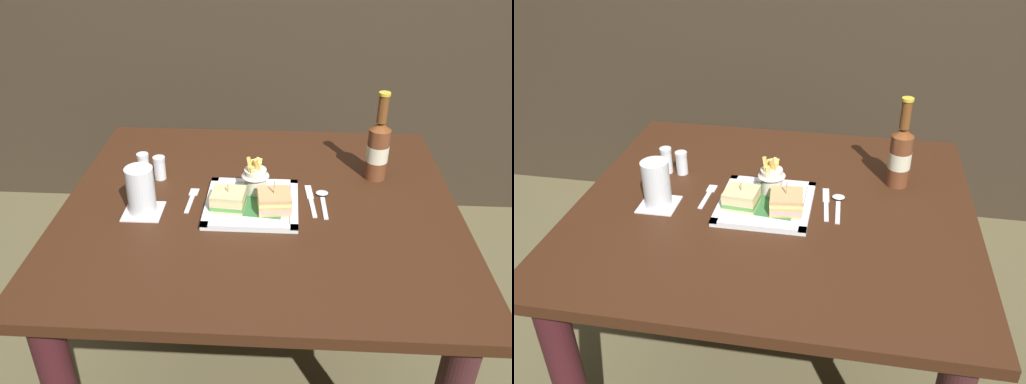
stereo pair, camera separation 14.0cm
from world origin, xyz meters
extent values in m
cube|color=#371D0F|center=(0.00, 0.00, 0.73)|extent=(1.06, 0.96, 0.03)
cylinder|color=black|center=(-0.45, 0.40, 0.36)|extent=(0.08, 0.08, 0.71)
cylinder|color=black|center=(0.45, 0.40, 0.36)|extent=(0.08, 0.08, 0.71)
cube|color=white|center=(-0.02, -0.01, 0.75)|extent=(0.24, 0.24, 0.01)
cube|color=#306835|center=(-0.02, -0.01, 0.75)|extent=(0.18, 0.15, 0.00)
cube|color=white|center=(-0.02, -0.13, 0.76)|extent=(0.24, 0.02, 0.01)
cube|color=white|center=(-0.02, 0.10, 0.76)|extent=(0.24, 0.02, 0.01)
cube|color=white|center=(-0.13, -0.01, 0.76)|extent=(0.02, 0.24, 0.01)
cube|color=white|center=(0.09, -0.01, 0.76)|extent=(0.02, 0.24, 0.01)
cube|color=#D5B788|center=(-0.08, -0.04, 0.76)|extent=(0.09, 0.09, 0.01)
cube|color=#50943F|center=(-0.08, -0.04, 0.77)|extent=(0.09, 0.09, 0.01)
cube|color=beige|center=(-0.08, -0.04, 0.78)|extent=(0.09, 0.09, 0.01)
cube|color=#EACA84|center=(-0.08, -0.04, 0.79)|extent=(0.09, 0.09, 0.01)
cube|color=#D2BE85|center=(-0.08, -0.04, 0.80)|extent=(0.09, 0.09, 0.01)
cylinder|color=tan|center=(-0.08, -0.04, 0.79)|extent=(0.00, 0.00, 0.07)
cube|color=tan|center=(0.04, -0.04, 0.76)|extent=(0.09, 0.09, 0.01)
cube|color=#D89396|center=(0.04, -0.04, 0.77)|extent=(0.09, 0.09, 0.01)
cube|color=tan|center=(0.04, -0.04, 0.78)|extent=(0.09, 0.09, 0.01)
cube|color=#E7D879|center=(0.04, -0.04, 0.79)|extent=(0.09, 0.09, 0.01)
cube|color=tan|center=(0.04, -0.04, 0.80)|extent=(0.09, 0.09, 0.01)
cylinder|color=tan|center=(0.04, -0.04, 0.80)|extent=(0.00, 0.00, 0.08)
cylinder|color=silver|center=(-0.02, 0.05, 0.79)|extent=(0.06, 0.06, 0.07)
cone|color=silver|center=(-0.02, 0.05, 0.82)|extent=(0.08, 0.08, 0.03)
cube|color=#E2C36A|center=(-0.02, 0.04, 0.82)|extent=(0.01, 0.01, 0.06)
cube|color=#E8C56B|center=(-0.02, 0.04, 0.82)|extent=(0.02, 0.02, 0.05)
cube|color=#EBCC7B|center=(-0.02, 0.06, 0.82)|extent=(0.02, 0.01, 0.06)
cube|color=#F2C962|center=(-0.01, 0.07, 0.82)|extent=(0.02, 0.01, 0.05)
cube|color=#E5C25B|center=(-0.03, 0.03, 0.83)|extent=(0.02, 0.02, 0.07)
cube|color=#EBD073|center=(-0.01, 0.05, 0.82)|extent=(0.02, 0.02, 0.05)
cube|color=#E8CC7D|center=(-0.02, 0.04, 0.82)|extent=(0.01, 0.01, 0.06)
cube|color=#F2D16D|center=(-0.02, 0.02, 0.82)|extent=(0.01, 0.01, 0.05)
cube|color=#E4B951|center=(-0.01, 0.04, 0.83)|extent=(0.02, 0.03, 0.07)
cylinder|color=brown|center=(0.33, 0.17, 0.82)|extent=(0.06, 0.06, 0.15)
cone|color=brown|center=(0.33, 0.17, 0.91)|extent=(0.06, 0.06, 0.02)
cylinder|color=brown|center=(0.33, 0.17, 0.96)|extent=(0.03, 0.03, 0.08)
cylinder|color=gold|center=(0.33, 0.17, 1.00)|extent=(0.03, 0.03, 0.01)
cylinder|color=beige|center=(0.33, 0.17, 0.82)|extent=(0.06, 0.06, 0.05)
cube|color=silver|center=(-0.30, -0.06, 0.75)|extent=(0.10, 0.10, 0.00)
cylinder|color=silver|center=(-0.30, -0.06, 0.81)|extent=(0.07, 0.07, 0.13)
cylinder|color=silver|center=(-0.30, -0.06, 0.79)|extent=(0.07, 0.07, 0.08)
cube|color=silver|center=(-0.19, -0.02, 0.75)|extent=(0.02, 0.09, 0.00)
cube|color=silver|center=(-0.19, 0.05, 0.75)|extent=(0.03, 0.04, 0.00)
cube|color=silver|center=(0.14, -0.02, 0.75)|extent=(0.02, 0.10, 0.00)
cube|color=silver|center=(0.13, 0.07, 0.75)|extent=(0.02, 0.07, 0.00)
cube|color=silver|center=(0.17, -0.02, 0.75)|extent=(0.02, 0.11, 0.00)
ellipsoid|color=silver|center=(0.17, 0.06, 0.75)|extent=(0.03, 0.03, 0.01)
cylinder|color=silver|center=(-0.34, 0.12, 0.78)|extent=(0.03, 0.03, 0.07)
cylinder|color=white|center=(-0.34, 0.12, 0.76)|extent=(0.03, 0.03, 0.04)
cylinder|color=silver|center=(-0.34, 0.12, 0.82)|extent=(0.03, 0.03, 0.01)
cylinder|color=silver|center=(-0.30, 0.12, 0.77)|extent=(0.03, 0.03, 0.06)
cylinder|color=#352A25|center=(-0.30, 0.12, 0.76)|extent=(0.03, 0.03, 0.03)
cylinder|color=silver|center=(-0.30, 0.12, 0.81)|extent=(0.04, 0.04, 0.01)
camera|label=1|loc=(0.06, -1.21, 1.50)|focal=37.28mm
camera|label=2|loc=(0.20, -1.20, 1.50)|focal=37.28mm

